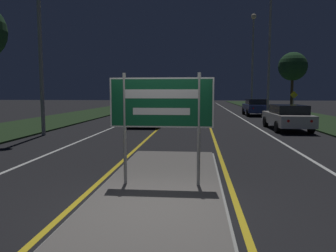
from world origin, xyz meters
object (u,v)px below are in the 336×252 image
car_receding_0 (287,117)px  car_receding_1 (256,107)px  car_approaching_0 (147,114)px  car_approaching_1 (135,104)px  highway_sign (161,107)px  streetlight_right_far (253,49)px  streetlight_right_near (270,43)px  warning_sign (294,101)px

car_receding_0 → car_receding_1: 11.10m
car_approaching_0 → car_approaching_1: car_approaching_1 is taller
highway_sign → streetlight_right_far: (6.26, 27.81, 4.66)m
streetlight_right_near → warning_sign: (2.02, -0.02, -4.60)m
car_receding_0 → warning_sign: bearing=72.4°
streetlight_right_near → car_receding_0: streetlight_right_near is taller
warning_sign → streetlight_right_far: bearing=105.6°
car_approaching_1 → warning_sign: warning_sign is taller
car_receding_1 → car_approaching_1: (-11.86, 5.50, -0.03)m
streetlight_right_near → car_receding_1: bearing=102.0°
car_receding_1 → car_approaching_1: size_ratio=0.96×
car_receding_0 → car_approaching_0: bearing=168.7°
highway_sign → streetlight_right_near: size_ratio=0.24×
streetlight_right_near → streetlight_right_far: (-0.09, 7.54, 0.47)m
car_receding_0 → car_approaching_0: 8.13m
streetlight_right_far → warning_sign: streetlight_right_far is taller
highway_sign → car_approaching_1: bearing=102.1°
car_receding_0 → car_receding_1: (0.25, 11.09, 0.06)m
car_receding_0 → warning_sign: (2.77, 8.72, 0.60)m
streetlight_right_near → car_receding_1: streetlight_right_near is taller
car_approaching_0 → car_approaching_1: bearing=103.6°
car_receding_1 → car_approaching_1: 13.07m
car_receding_0 → highway_sign: bearing=-115.9°
highway_sign → warning_sign: (8.37, 20.24, -0.41)m
streetlight_right_far → car_approaching_0: size_ratio=2.42×
car_approaching_1 → streetlight_right_near: bearing=-32.5°
highway_sign → warning_sign: highway_sign is taller
car_receding_0 → car_approaching_0: car_approaching_0 is taller
car_receding_0 → warning_sign: size_ratio=2.31×
car_receding_0 → car_receding_1: size_ratio=1.12×
car_receding_1 → warning_sign: 3.51m
car_receding_0 → car_approaching_1: 20.25m
car_approaching_1 → car_receding_1: bearing=-24.9°
highway_sign → streetlight_right_far: streetlight_right_far is taller
streetlight_right_near → warning_sign: streetlight_right_near is taller
warning_sign → car_receding_1: bearing=136.7°
car_approaching_0 → highway_sign: bearing=-79.7°
car_receding_1 → car_approaching_0: (-8.23, -9.50, -0.06)m
streetlight_right_far → car_receding_0: (-0.66, -16.28, -5.67)m
highway_sign → car_receding_1: bearing=75.5°
streetlight_right_far → car_receding_0: 17.25m
car_approaching_0 → streetlight_right_far: bearing=59.5°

